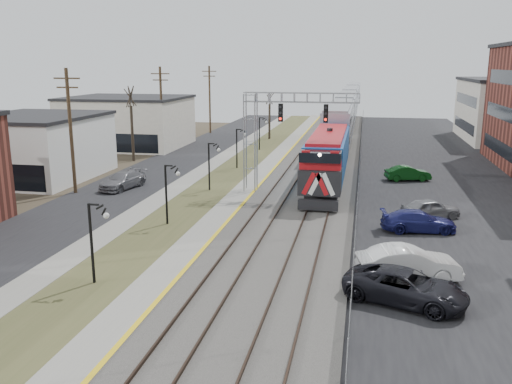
# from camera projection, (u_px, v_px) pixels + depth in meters

# --- Properties ---
(street_west) EXTENTS (7.00, 120.00, 0.04)m
(street_west) POSITION_uv_depth(u_px,v_px,m) (156.00, 171.00, 53.23)
(street_west) COLOR black
(street_west) RESTS_ON ground
(sidewalk) EXTENTS (2.00, 120.00, 0.08)m
(sidewalk) POSITION_uv_depth(u_px,v_px,m) (200.00, 173.00, 52.37)
(sidewalk) COLOR gray
(sidewalk) RESTS_ON ground
(grass_median) EXTENTS (4.00, 120.00, 0.06)m
(grass_median) POSITION_uv_depth(u_px,v_px,m) (230.00, 174.00, 51.80)
(grass_median) COLOR #424625
(grass_median) RESTS_ON ground
(platform) EXTENTS (2.00, 120.00, 0.24)m
(platform) POSITION_uv_depth(u_px,v_px,m) (261.00, 174.00, 51.21)
(platform) COLOR gray
(platform) RESTS_ON ground
(ballast_bed) EXTENTS (8.00, 120.00, 0.20)m
(ballast_bed) POSITION_uv_depth(u_px,v_px,m) (313.00, 176.00, 50.27)
(ballast_bed) COLOR #595651
(ballast_bed) RESTS_ON ground
(parking_lot) EXTENTS (16.00, 120.00, 0.04)m
(parking_lot) POSITION_uv_depth(u_px,v_px,m) (448.00, 183.00, 48.01)
(parking_lot) COLOR black
(parking_lot) RESTS_ON ground
(platform_edge) EXTENTS (0.24, 120.00, 0.01)m
(platform_edge) POSITION_uv_depth(u_px,v_px,m) (270.00, 173.00, 51.02)
(platform_edge) COLOR gold
(platform_edge) RESTS_ON platform
(track_near) EXTENTS (1.58, 120.00, 0.15)m
(track_near) POSITION_uv_depth(u_px,v_px,m) (292.00, 174.00, 50.61)
(track_near) COLOR #2D2119
(track_near) RESTS_ON ballast_bed
(track_far) EXTENTS (1.58, 120.00, 0.15)m
(track_far) POSITION_uv_depth(u_px,v_px,m) (330.00, 175.00, 49.94)
(track_far) COLOR #2D2119
(track_far) RESTS_ON ballast_bed
(train) EXTENTS (3.00, 108.65, 5.33)m
(train) POSITION_uv_depth(u_px,v_px,m) (347.00, 109.00, 90.60)
(train) COLOR #134FA1
(train) RESTS_ON ground
(signal_gantry) EXTENTS (9.00, 1.07, 8.15)m
(signal_gantry) POSITION_uv_depth(u_px,v_px,m) (272.00, 125.00, 42.84)
(signal_gantry) COLOR gray
(signal_gantry) RESTS_ON ground
(lampposts) EXTENTS (0.14, 62.14, 4.00)m
(lampposts) POSITION_uv_depth(u_px,v_px,m) (168.00, 194.00, 35.40)
(lampposts) COLOR black
(lampposts) RESTS_ON ground
(utility_poles) EXTENTS (0.28, 80.28, 10.00)m
(utility_poles) POSITION_uv_depth(u_px,v_px,m) (71.00, 132.00, 43.11)
(utility_poles) COLOR #4C3823
(utility_poles) RESTS_ON ground
(fence) EXTENTS (0.04, 120.00, 1.60)m
(fence) POSITION_uv_depth(u_px,v_px,m) (360.00, 171.00, 49.31)
(fence) COLOR gray
(fence) RESTS_ON ground
(bare_trees) EXTENTS (12.30, 42.30, 5.95)m
(bare_trees) POSITION_uv_depth(u_px,v_px,m) (158.00, 138.00, 56.56)
(bare_trees) COLOR #382D23
(bare_trees) RESTS_ON ground
(car_lot_b) EXTENTS (5.23, 2.78, 1.64)m
(car_lot_b) POSITION_uv_depth(u_px,v_px,m) (408.00, 264.00, 26.30)
(car_lot_b) COLOR silver
(car_lot_b) RESTS_ON ground
(car_lot_c) EXTENTS (5.87, 4.12, 1.49)m
(car_lot_c) POSITION_uv_depth(u_px,v_px,m) (406.00, 288.00, 23.74)
(car_lot_c) COLOR black
(car_lot_c) RESTS_ON ground
(car_lot_d) EXTENTS (4.84, 2.50, 1.34)m
(car_lot_d) POSITION_uv_depth(u_px,v_px,m) (418.00, 222.00, 33.92)
(car_lot_d) COLOR navy
(car_lot_d) RESTS_ON ground
(car_lot_e) EXTENTS (4.31, 3.15, 1.36)m
(car_lot_e) POSITION_uv_depth(u_px,v_px,m) (430.00, 209.00, 36.77)
(car_lot_e) COLOR slate
(car_lot_e) RESTS_ON ground
(car_lot_f) EXTENTS (4.21, 2.36, 1.32)m
(car_lot_f) POSITION_uv_depth(u_px,v_px,m) (408.00, 174.00, 48.72)
(car_lot_f) COLOR #0C3F12
(car_lot_f) RESTS_ON ground
(car_street_b) EXTENTS (3.00, 5.18, 1.41)m
(car_street_b) POSITION_uv_depth(u_px,v_px,m) (123.00, 181.00, 45.58)
(car_street_b) COLOR slate
(car_street_b) RESTS_ON ground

